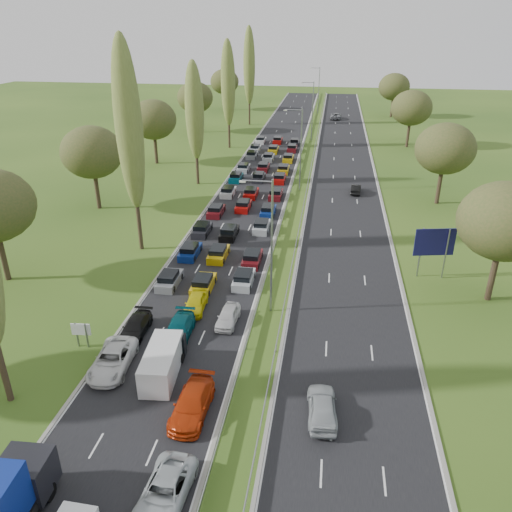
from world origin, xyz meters
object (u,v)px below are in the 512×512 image
at_px(near_car_2, 113,360).
at_px(near_car_3, 136,327).
at_px(info_sign, 81,332).
at_px(white_van_rear, 163,361).
at_px(direction_sign, 434,244).

bearing_deg(near_car_2, near_car_3, 85.42).
distance_m(near_car_2, near_car_3, 4.53).
bearing_deg(near_car_3, info_sign, -147.82).
distance_m(near_car_3, white_van_rear, 5.97).
bearing_deg(near_car_2, direction_sign, 31.75).
bearing_deg(direction_sign, near_car_2, -143.82).
relative_size(info_sign, direction_sign, 0.40).
bearing_deg(near_car_2, info_sign, 142.47).
bearing_deg(near_car_3, near_car_2, -91.41).
height_order(near_car_2, direction_sign, direction_sign).
bearing_deg(white_van_rear, direction_sign, 35.87).
height_order(near_car_3, white_van_rear, white_van_rear).
relative_size(white_van_rear, info_sign, 2.60).
xyz_separation_m(white_van_rear, direction_sign, (21.49, 18.55, 2.45)).
height_order(near_car_2, near_car_3, near_car_2).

